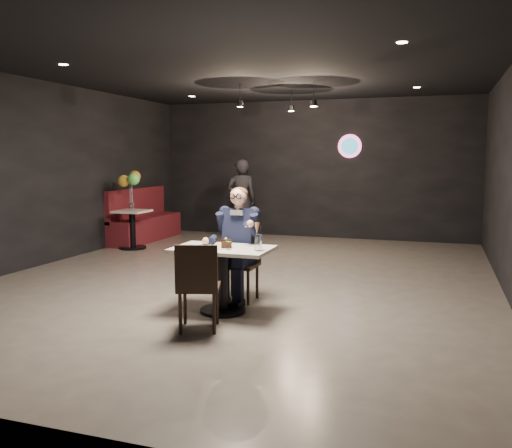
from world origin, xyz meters
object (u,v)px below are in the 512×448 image
(seated_man, at_px, (240,243))
(booth_bench, at_px, (145,215))
(main_table, at_px, (223,280))
(chair_near, at_px, (199,285))
(sundae_glass, at_px, (258,242))
(balloon_vase, at_px, (132,206))
(chair_far, at_px, (240,264))
(side_table, at_px, (132,230))
(passerby, at_px, (241,199))

(seated_man, distance_m, booth_bench, 5.33)
(main_table, relative_size, chair_near, 1.20)
(sundae_glass, xyz_separation_m, balloon_vase, (-3.75, 3.55, -0.01))
(chair_near, height_order, seated_man, seated_man)
(chair_far, relative_size, side_table, 1.25)
(chair_far, bearing_deg, passerby, 109.96)
(side_table, relative_size, balloon_vase, 4.89)
(chair_near, relative_size, balloon_vase, 6.09)
(sundae_glass, bearing_deg, chair_near, -128.10)
(main_table, distance_m, side_table, 4.80)
(chair_far, relative_size, seated_man, 0.64)
(main_table, relative_size, booth_bench, 0.50)
(chair_far, distance_m, balloon_vase, 4.43)
(balloon_vase, bearing_deg, chair_far, -41.57)
(sundae_glass, relative_size, side_table, 0.24)
(main_table, distance_m, chair_near, 0.65)
(balloon_vase, xyz_separation_m, passerby, (1.56, 1.87, 0.04))
(chair_far, relative_size, chair_near, 1.00)
(booth_bench, relative_size, side_table, 3.00)
(sundae_glass, distance_m, side_table, 5.19)
(chair_near, height_order, balloon_vase, chair_near)
(main_table, distance_m, balloon_vase, 4.82)
(seated_man, distance_m, passerby, 5.11)
(chair_near, distance_m, sundae_glass, 0.82)
(chair_far, height_order, sundae_glass, sundae_glass)
(side_table, bearing_deg, passerby, 50.21)
(chair_near, height_order, sundae_glass, sundae_glass)
(chair_near, bearing_deg, balloon_vase, 110.63)
(chair_near, relative_size, sundae_glass, 5.10)
(booth_bench, relative_size, passerby, 1.29)
(sundae_glass, bearing_deg, booth_bench, 131.66)
(sundae_glass, relative_size, passerby, 0.10)
(side_table, bearing_deg, booth_bench, 106.70)
(main_table, xyz_separation_m, chair_far, (0.00, 0.55, 0.09))
(chair_near, bearing_deg, sundae_glass, 33.86)
(main_table, relative_size, side_table, 1.49)
(side_table, bearing_deg, main_table, -46.49)
(seated_man, bearing_deg, side_table, 138.43)
(seated_man, xyz_separation_m, booth_bench, (-3.60, 3.93, -0.17))
(main_table, relative_size, balloon_vase, 7.28)
(seated_man, relative_size, side_table, 1.95)
(side_table, bearing_deg, seated_man, -41.57)
(chair_far, xyz_separation_m, passerby, (-1.74, 4.80, 0.40))
(side_table, height_order, balloon_vase, balloon_vase)
(balloon_vase, relative_size, passerby, 0.09)
(main_table, height_order, chair_near, chair_near)
(chair_near, height_order, passerby, passerby)
(sundae_glass, height_order, balloon_vase, sundae_glass)
(chair_near, xyz_separation_m, passerby, (-1.74, 6.00, 0.40))
(main_table, xyz_separation_m, chair_near, (0.00, -0.65, 0.09))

